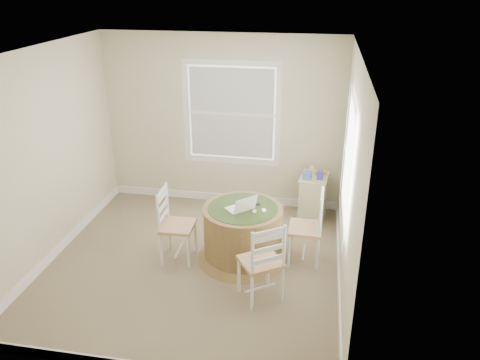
% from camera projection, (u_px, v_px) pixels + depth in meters
% --- Properties ---
extents(room, '(3.64, 3.64, 2.64)m').
position_uv_depth(room, '(207.00, 164.00, 5.49)').
color(room, '#8B7458').
rests_on(room, ground).
extents(round_table, '(1.17, 1.17, 0.71)m').
position_uv_depth(round_table, '(243.00, 231.00, 5.86)').
color(round_table, olive).
rests_on(round_table, ground).
extents(chair_left, '(0.41, 0.43, 0.95)m').
position_uv_depth(chair_left, '(177.00, 226.00, 5.80)').
color(chair_left, white).
rests_on(chair_left, ground).
extents(chair_near, '(0.57, 0.57, 0.95)m').
position_uv_depth(chair_near, '(261.00, 261.00, 5.09)').
color(chair_near, white).
rests_on(chair_near, ground).
extents(chair_right, '(0.41, 0.43, 0.95)m').
position_uv_depth(chair_right, '(305.00, 228.00, 5.75)').
color(chair_right, white).
rests_on(chair_right, ground).
extents(laptop, '(0.41, 0.41, 0.22)m').
position_uv_depth(laptop, '(241.00, 207.00, 5.68)').
color(laptop, white).
rests_on(laptop, round_table).
extents(mouse, '(0.08, 0.10, 0.03)m').
position_uv_depth(mouse, '(254.00, 211.00, 5.63)').
color(mouse, white).
rests_on(mouse, round_table).
extents(phone, '(0.07, 0.10, 0.02)m').
position_uv_depth(phone, '(264.00, 210.00, 5.67)').
color(phone, '#B7BABF').
rests_on(phone, round_table).
extents(keys, '(0.07, 0.06, 0.02)m').
position_uv_depth(keys, '(258.00, 204.00, 5.81)').
color(keys, black).
rests_on(keys, round_table).
extents(corner_chest, '(0.44, 0.56, 0.68)m').
position_uv_depth(corner_chest, '(313.00, 197.00, 6.84)').
color(corner_chest, beige).
rests_on(corner_chest, ground).
extents(tissue_box, '(0.13, 0.13, 0.10)m').
position_uv_depth(tissue_box, '(308.00, 175.00, 6.61)').
color(tissue_box, '#516FB9').
rests_on(tissue_box, corner_chest).
extents(box_yellow, '(0.16, 0.12, 0.06)m').
position_uv_depth(box_yellow, '(320.00, 173.00, 6.73)').
color(box_yellow, gold).
rests_on(box_yellow, corner_chest).
extents(box_blue, '(0.09, 0.09, 0.12)m').
position_uv_depth(box_blue, '(320.00, 175.00, 6.59)').
color(box_blue, '#3C37A7').
rests_on(box_blue, corner_chest).
extents(cup_cream, '(0.07, 0.07, 0.09)m').
position_uv_depth(cup_cream, '(312.00, 170.00, 6.80)').
color(cup_cream, beige).
rests_on(cup_cream, corner_chest).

